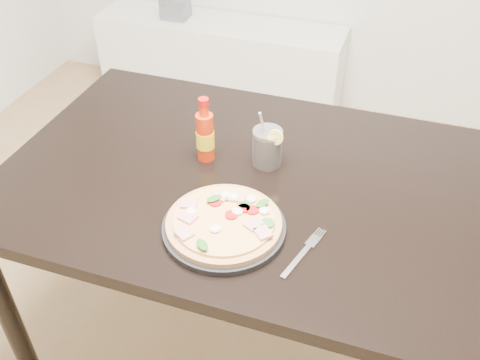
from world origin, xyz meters
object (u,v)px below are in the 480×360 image
(pizza, at_px, (224,221))
(media_console, at_px, (220,64))
(hot_sauce_bottle, at_px, (205,136))
(fork, at_px, (305,251))
(plate, at_px, (224,227))
(cola_cup, at_px, (267,148))
(dining_table, at_px, (253,200))

(pizza, bearing_deg, media_console, 110.97)
(hot_sauce_bottle, bearing_deg, fork, -37.56)
(hot_sauce_bottle, distance_m, media_console, 1.70)
(plate, relative_size, media_console, 0.22)
(pizza, height_order, media_console, pizza)
(cola_cup, height_order, fork, cola_cup)
(pizza, height_order, fork, pizza)
(dining_table, distance_m, cola_cup, 0.15)
(cola_cup, height_order, media_console, cola_cup)
(fork, bearing_deg, hot_sauce_bottle, 158.89)
(dining_table, bearing_deg, plate, -91.66)
(dining_table, xyz_separation_m, media_console, (-0.69, 1.55, -0.42))
(dining_table, xyz_separation_m, cola_cup, (0.02, 0.07, 0.14))
(cola_cup, xyz_separation_m, fork, (0.18, -0.31, -0.05))
(fork, height_order, media_console, fork)
(plate, height_order, pizza, pizza)
(hot_sauce_bottle, distance_m, fork, 0.46)
(fork, bearing_deg, media_console, 132.78)
(hot_sauce_bottle, height_order, media_console, hot_sauce_bottle)
(dining_table, relative_size, cola_cup, 8.08)
(dining_table, bearing_deg, cola_cup, 78.28)
(fork, bearing_deg, dining_table, 146.86)
(cola_cup, xyz_separation_m, media_console, (-0.70, 1.48, -0.55))
(pizza, distance_m, cola_cup, 0.30)
(plate, relative_size, fork, 1.64)
(cola_cup, bearing_deg, fork, -59.10)
(plate, bearing_deg, fork, -2.71)
(pizza, bearing_deg, dining_table, 88.42)
(dining_table, xyz_separation_m, hot_sauce_bottle, (-0.16, 0.04, 0.16))
(pizza, relative_size, cola_cup, 1.63)
(plate, distance_m, hot_sauce_bottle, 0.31)
(hot_sauce_bottle, distance_m, cola_cup, 0.18)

